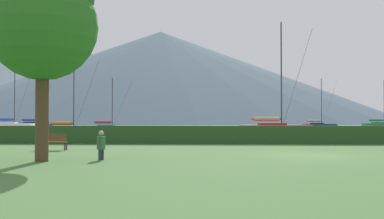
{
  "coord_description": "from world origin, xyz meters",
  "views": [
    {
      "loc": [
        -4.8,
        -21.94,
        1.66
      ],
      "look_at": [
        -7.36,
        40.12,
        3.2
      ],
      "focal_mm": 42.66,
      "sensor_mm": 36.0,
      "label": 1
    }
  ],
  "objects_px": {
    "sailboat_slip_2": "(33,125)",
    "sailboat_slip_8": "(11,126)",
    "sailboat_slip_6": "(382,125)",
    "sailboat_slip_4": "(277,129)",
    "sailboat_slip_7": "(109,128)",
    "sailboat_slip_9": "(70,131)",
    "sailboat_slip_10": "(319,126)",
    "park_bench_near_path": "(53,141)",
    "park_tree": "(46,19)",
    "person_seated_viewer": "(101,144)"
  },
  "relations": [
    {
      "from": "sailboat_slip_6",
      "to": "sailboat_slip_10",
      "type": "xyz_separation_m",
      "value": [
        -13.43,
        -2.32,
        -0.05
      ]
    },
    {
      "from": "sailboat_slip_10",
      "to": "person_seated_viewer",
      "type": "xyz_separation_m",
      "value": [
        -26.79,
        -74.91,
        0.04
      ]
    },
    {
      "from": "sailboat_slip_7",
      "to": "park_tree",
      "type": "bearing_deg",
      "value": -77.75
    },
    {
      "from": "sailboat_slip_4",
      "to": "sailboat_slip_10",
      "type": "xyz_separation_m",
      "value": [
        14.85,
        43.31,
        -0.1
      ]
    },
    {
      "from": "park_bench_near_path",
      "to": "sailboat_slip_2",
      "type": "bearing_deg",
      "value": 110.72
    },
    {
      "from": "sailboat_slip_8",
      "to": "park_tree",
      "type": "distance_m",
      "value": 66.13
    },
    {
      "from": "sailboat_slip_8",
      "to": "sailboat_slip_10",
      "type": "xyz_separation_m",
      "value": [
        56.92,
        15.99,
        -0.11
      ]
    },
    {
      "from": "person_seated_viewer",
      "to": "sailboat_slip_10",
      "type": "bearing_deg",
      "value": 87.33
    },
    {
      "from": "sailboat_slip_8",
      "to": "sailboat_slip_2",
      "type": "bearing_deg",
      "value": 101.6
    },
    {
      "from": "park_bench_near_path",
      "to": "park_tree",
      "type": "distance_m",
      "value": 8.99
    },
    {
      "from": "sailboat_slip_9",
      "to": "sailboat_slip_10",
      "type": "distance_m",
      "value": 59.41
    },
    {
      "from": "sailboat_slip_2",
      "to": "park_tree",
      "type": "height_order",
      "value": "sailboat_slip_2"
    },
    {
      "from": "person_seated_viewer",
      "to": "park_tree",
      "type": "xyz_separation_m",
      "value": [
        -2.12,
        -0.77,
        5.14
      ]
    },
    {
      "from": "sailboat_slip_2",
      "to": "sailboat_slip_8",
      "type": "distance_m",
      "value": 30.08
    },
    {
      "from": "sailboat_slip_6",
      "to": "sailboat_slip_9",
      "type": "height_order",
      "value": "sailboat_slip_6"
    },
    {
      "from": "sailboat_slip_6",
      "to": "person_seated_viewer",
      "type": "xyz_separation_m",
      "value": [
        -40.22,
        -77.23,
        -0.01
      ]
    },
    {
      "from": "sailboat_slip_8",
      "to": "sailboat_slip_10",
      "type": "height_order",
      "value": "sailboat_slip_8"
    },
    {
      "from": "sailboat_slip_6",
      "to": "sailboat_slip_9",
      "type": "xyz_separation_m",
      "value": [
        -50.46,
        -48.78,
        -0.15
      ]
    },
    {
      "from": "sailboat_slip_6",
      "to": "sailboat_slip_8",
      "type": "relative_size",
      "value": 0.77
    },
    {
      "from": "sailboat_slip_8",
      "to": "sailboat_slip_7",
      "type": "bearing_deg",
      "value": -37.63
    },
    {
      "from": "sailboat_slip_4",
      "to": "park_tree",
      "type": "distance_m",
      "value": 35.66
    },
    {
      "from": "sailboat_slip_4",
      "to": "park_tree",
      "type": "xyz_separation_m",
      "value": [
        -14.06,
        -32.38,
        5.08
      ]
    },
    {
      "from": "park_bench_near_path",
      "to": "park_tree",
      "type": "height_order",
      "value": "park_tree"
    },
    {
      "from": "sailboat_slip_9",
      "to": "park_tree",
      "type": "height_order",
      "value": "sailboat_slip_9"
    },
    {
      "from": "sailboat_slip_4",
      "to": "sailboat_slip_9",
      "type": "relative_size",
      "value": 1.5
    },
    {
      "from": "sailboat_slip_10",
      "to": "sailboat_slip_4",
      "type": "bearing_deg",
      "value": -106.9
    },
    {
      "from": "sailboat_slip_6",
      "to": "sailboat_slip_9",
      "type": "distance_m",
      "value": 70.18
    },
    {
      "from": "sailboat_slip_10",
      "to": "park_tree",
      "type": "relative_size",
      "value": 1.23
    },
    {
      "from": "sailboat_slip_6",
      "to": "park_bench_near_path",
      "type": "relative_size",
      "value": 6.5
    },
    {
      "from": "sailboat_slip_7",
      "to": "sailboat_slip_10",
      "type": "relative_size",
      "value": 0.75
    },
    {
      "from": "sailboat_slip_4",
      "to": "park_bench_near_path",
      "type": "bearing_deg",
      "value": -130.9
    },
    {
      "from": "sailboat_slip_7",
      "to": "sailboat_slip_10",
      "type": "height_order",
      "value": "sailboat_slip_10"
    },
    {
      "from": "sailboat_slip_4",
      "to": "person_seated_viewer",
      "type": "bearing_deg",
      "value": -119.14
    },
    {
      "from": "sailboat_slip_10",
      "to": "park_bench_near_path",
      "type": "bearing_deg",
      "value": -112.27
    },
    {
      "from": "sailboat_slip_6",
      "to": "sailboat_slip_4",
      "type": "bearing_deg",
      "value": -122.64
    },
    {
      "from": "sailboat_slip_2",
      "to": "sailboat_slip_6",
      "type": "bearing_deg",
      "value": -8.31
    },
    {
      "from": "park_bench_near_path",
      "to": "person_seated_viewer",
      "type": "distance_m",
      "value": 7.49
    },
    {
      "from": "sailboat_slip_6",
      "to": "sailboat_slip_8",
      "type": "bearing_deg",
      "value": -166.25
    },
    {
      "from": "sailboat_slip_6",
      "to": "sailboat_slip_2",
      "type": "bearing_deg",
      "value": 171.28
    },
    {
      "from": "sailboat_slip_2",
      "to": "person_seated_viewer",
      "type": "distance_m",
      "value": 95.77
    },
    {
      "from": "sailboat_slip_6",
      "to": "park_bench_near_path",
      "type": "bearing_deg",
      "value": -122.87
    },
    {
      "from": "sailboat_slip_4",
      "to": "sailboat_slip_6",
      "type": "height_order",
      "value": "sailboat_slip_4"
    },
    {
      "from": "sailboat_slip_2",
      "to": "park_bench_near_path",
      "type": "xyz_separation_m",
      "value": [
        33.51,
        -81.84,
        -0.22
      ]
    },
    {
      "from": "sailboat_slip_9",
      "to": "sailboat_slip_6",
      "type": "bearing_deg",
      "value": 47.99
    },
    {
      "from": "sailboat_slip_2",
      "to": "person_seated_viewer",
      "type": "relative_size",
      "value": 8.6
    },
    {
      "from": "sailboat_slip_2",
      "to": "sailboat_slip_4",
      "type": "height_order",
      "value": "sailboat_slip_4"
    },
    {
      "from": "sailboat_slip_2",
      "to": "sailboat_slip_9",
      "type": "xyz_separation_m",
      "value": [
        27.51,
        -59.56,
        -0.19
      ]
    },
    {
      "from": "sailboat_slip_6",
      "to": "person_seated_viewer",
      "type": "height_order",
      "value": "sailboat_slip_6"
    },
    {
      "from": "sailboat_slip_4",
      "to": "sailboat_slip_6",
      "type": "distance_m",
      "value": 53.68
    },
    {
      "from": "sailboat_slip_10",
      "to": "park_tree",
      "type": "height_order",
      "value": "sailboat_slip_10"
    }
  ]
}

